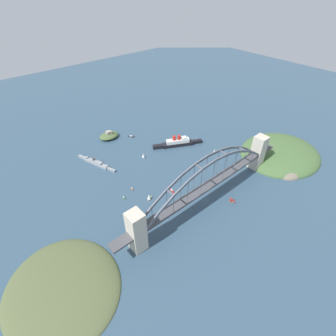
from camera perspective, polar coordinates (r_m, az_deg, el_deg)
name	(u,v)px	position (r m, az deg, el deg)	size (l,w,h in m)	color
ground_plane	(206,200)	(347.74, 8.65, -7.26)	(1400.00, 1400.00, 0.00)	#334C60
harbor_arch_bridge	(208,184)	(327.28, 9.14, -3.64)	(289.62, 17.14, 72.88)	beige
headland_west_shore	(63,292)	(291.82, -22.95, -24.56)	(111.44, 120.90, 16.27)	#515B38
headland_east_shore	(280,155)	(464.46, 24.22, 2.68)	(141.17, 125.36, 31.40)	#476638
ocean_liner	(178,143)	(445.32, 2.20, 5.80)	(83.13, 47.19, 20.17)	black
naval_cruiser	(96,163)	(418.52, -16.12, 1.17)	(27.66, 75.82, 16.83)	gray
fort_island_mid_harbor	(109,136)	(480.28, -13.33, 7.22)	(35.87, 27.18, 14.70)	#4C6038
seaplane_taxiing_near_bridge	(232,201)	(351.13, 14.34, -7.24)	(7.21, 10.83, 4.92)	#B7B7B2
small_boat_0	(172,191)	(355.88, 0.93, -5.19)	(3.93, 13.01, 2.24)	#B2231E
small_boat_1	(149,197)	(342.38, -4.33, -6.56)	(9.13, 6.60, 10.61)	gold
small_boat_2	(124,198)	(350.98, -10.02, -6.72)	(1.89, 7.55, 2.50)	#2D6B3D
small_boat_3	(132,189)	(362.32, -8.20, -4.74)	(2.30, 7.69, 2.03)	brown
small_boat_4	(143,156)	(417.37, -5.64, 2.85)	(5.39, 8.26, 9.52)	silver
small_boat_5	(214,151)	(435.44, 10.56, 3.86)	(6.04, 5.95, 7.43)	silver
small_boat_6	(131,136)	(477.67, -8.37, 7.15)	(8.87, 11.79, 2.44)	black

